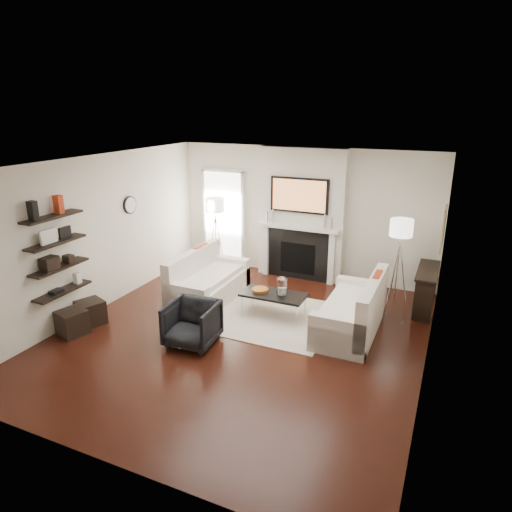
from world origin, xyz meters
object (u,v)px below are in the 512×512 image
at_px(ottoman_near, 91,312).
at_px(lamp_right_shade, 401,228).
at_px(loveseat_right_base, 349,319).
at_px(lamp_left_shade, 215,205).
at_px(loveseat_left_base, 209,289).
at_px(armchair, 192,322).
at_px(coffee_table, 274,295).

bearing_deg(ottoman_near, lamp_right_shade, 32.41).
bearing_deg(loveseat_right_base, lamp_left_shade, 152.80).
bearing_deg(loveseat_left_base, armchair, -69.41).
xyz_separation_m(loveseat_right_base, lamp_left_shade, (-3.39, 1.74, 1.24)).
relative_size(lamp_right_shade, ottoman_near, 1.00).
relative_size(loveseat_right_base, armchair, 2.44).
relative_size(loveseat_left_base, loveseat_right_base, 1.00).
distance_m(coffee_table, lamp_right_shade, 2.52).
xyz_separation_m(loveseat_right_base, coffee_table, (-1.33, 0.02, 0.19)).
bearing_deg(loveseat_left_base, coffee_table, -6.52).
bearing_deg(lamp_right_shade, armchair, -133.27).
bearing_deg(lamp_right_shade, lamp_left_shade, 174.83).
relative_size(loveseat_left_base, ottoman_near, 4.50).
bearing_deg(coffee_table, armchair, -118.76).
height_order(loveseat_left_base, lamp_right_shade, lamp_right_shade).
height_order(coffee_table, lamp_left_shade, lamp_left_shade).
bearing_deg(coffee_table, loveseat_right_base, -0.76).
bearing_deg(loveseat_right_base, loveseat_left_base, 176.33).
relative_size(coffee_table, lamp_right_shade, 2.75).
xyz_separation_m(coffee_table, lamp_right_shade, (1.84, 1.37, 1.05)).
bearing_deg(loveseat_left_base, loveseat_right_base, -3.67).
bearing_deg(ottoman_near, coffee_table, 29.23).
height_order(lamp_right_shade, ottoman_near, lamp_right_shade).
xyz_separation_m(armchair, lamp_left_shade, (-1.29, 3.12, 1.08)).
height_order(coffee_table, armchair, armchair).
height_order(loveseat_right_base, armchair, armchair).
relative_size(loveseat_left_base, armchair, 2.44).
relative_size(loveseat_left_base, lamp_left_shade, 4.50).
bearing_deg(lamp_right_shade, loveseat_right_base, -110.31).
bearing_deg(ottoman_near, loveseat_left_base, 51.23).
xyz_separation_m(loveseat_left_base, lamp_left_shade, (-0.71, 1.57, 1.24)).
distance_m(loveseat_left_base, lamp_right_shade, 3.63).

